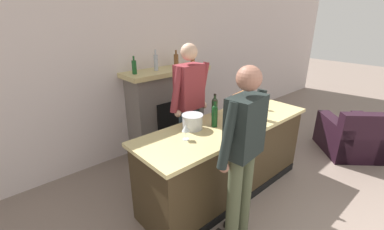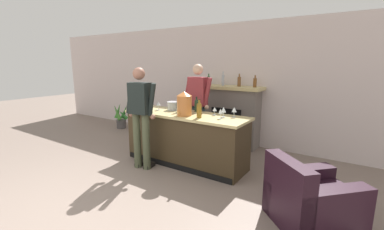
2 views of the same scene
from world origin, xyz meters
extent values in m
cube|color=beige|center=(0.00, 4.12, 1.38)|extent=(12.00, 0.07, 2.75)
cube|color=#392C1A|center=(0.24, 2.37, 0.46)|extent=(2.30, 0.69, 0.91)
cube|color=#CDBA7A|center=(0.24, 2.37, 0.93)|extent=(2.37, 0.76, 0.04)
cube|color=black|center=(0.24, 2.02, 0.05)|extent=(2.25, 0.01, 0.10)
cube|color=slate|center=(0.44, 3.86, 0.65)|extent=(1.29, 0.44, 1.29)
cube|color=black|center=(0.44, 3.63, 0.47)|extent=(0.71, 0.02, 0.83)
cube|color=#CDBA7A|center=(0.44, 3.84, 1.33)|extent=(1.45, 0.52, 0.07)
cylinder|color=#174D21|center=(-0.13, 3.84, 1.46)|extent=(0.07, 0.07, 0.19)
cylinder|color=#174D21|center=(-0.13, 3.84, 1.59)|extent=(0.03, 0.03, 0.06)
cylinder|color=#A3ABB9|center=(0.24, 3.84, 1.48)|extent=(0.06, 0.06, 0.24)
cylinder|color=#A3ABB9|center=(0.24, 3.84, 1.64)|extent=(0.03, 0.03, 0.08)
cylinder|color=brown|center=(0.63, 3.84, 1.47)|extent=(0.08, 0.08, 0.21)
cylinder|color=brown|center=(0.63, 3.84, 1.60)|extent=(0.03, 0.03, 0.07)
cylinder|color=brown|center=(0.99, 3.84, 1.46)|extent=(0.07, 0.07, 0.19)
cylinder|color=brown|center=(0.99, 3.84, 1.58)|extent=(0.03, 0.03, 0.06)
cube|color=black|center=(2.55, 1.69, 0.22)|extent=(1.18, 1.18, 0.44)
cube|color=black|center=(2.30, 1.43, 0.41)|extent=(0.68, 0.67, 0.81)
cube|color=black|center=(2.76, 1.49, 0.29)|extent=(0.77, 0.78, 0.58)
cube|color=black|center=(2.35, 1.89, 0.29)|extent=(0.77, 0.78, 0.58)
cylinder|color=#464C34|center=(-0.18, 1.76, 0.50)|extent=(0.13, 0.13, 1.00)
cube|color=black|center=(-0.19, 1.83, 0.04)|extent=(0.13, 0.25, 0.07)
cylinder|color=#464C34|center=(-0.38, 1.74, 0.50)|extent=(0.13, 0.13, 1.00)
cube|color=black|center=(-0.28, 1.75, 1.27)|extent=(0.38, 0.26, 0.54)
cylinder|color=black|center=(-0.06, 1.80, 1.26)|extent=(0.20, 0.08, 0.57)
sphere|color=#915F4C|center=(-0.06, 1.82, 0.96)|extent=(0.09, 0.09, 0.09)
cylinder|color=black|center=(-0.51, 1.74, 1.26)|extent=(0.20, 0.08, 0.57)
sphere|color=#915F4C|center=(-0.51, 1.76, 0.96)|extent=(0.09, 0.09, 0.09)
sphere|color=#915F4C|center=(-0.28, 1.75, 1.69)|extent=(0.21, 0.21, 0.21)
cylinder|color=#304048|center=(0.03, 2.95, 0.51)|extent=(0.13, 0.13, 1.02)
cube|color=black|center=(0.04, 2.88, 0.04)|extent=(0.11, 0.24, 0.07)
cylinder|color=#304048|center=(0.23, 2.96, 0.51)|extent=(0.13, 0.13, 1.02)
cube|color=black|center=(0.24, 2.89, 0.04)|extent=(0.11, 0.24, 0.07)
cube|color=maroon|center=(0.13, 2.95, 1.30)|extent=(0.37, 0.23, 0.57)
cylinder|color=maroon|center=(-0.09, 2.92, 1.31)|extent=(0.20, 0.08, 0.57)
sphere|color=#D7AA8D|center=(-0.09, 2.90, 1.01)|extent=(0.09, 0.09, 0.09)
cylinder|color=maroon|center=(0.37, 2.94, 1.31)|extent=(0.20, 0.08, 0.57)
sphere|color=#D7AA8D|center=(0.37, 2.92, 1.01)|extent=(0.09, 0.09, 0.09)
sphere|color=#D7AA8D|center=(0.13, 2.95, 1.74)|extent=(0.21, 0.21, 0.21)
cylinder|color=#BE6C34|center=(0.31, 2.23, 1.13)|extent=(0.26, 0.26, 0.35)
cone|color=#BE6C34|center=(0.31, 2.23, 1.34)|extent=(0.27, 0.27, 0.08)
cylinder|color=#B29333|center=(0.31, 2.08, 1.03)|extent=(0.02, 0.04, 0.02)
cylinder|color=silver|center=(-0.18, 2.54, 1.03)|extent=(0.23, 0.23, 0.15)
cylinder|color=silver|center=(-0.18, 2.54, 1.12)|extent=(0.24, 0.24, 0.01)
cylinder|color=brown|center=(0.64, 2.20, 1.07)|extent=(0.08, 0.08, 0.22)
sphere|color=brown|center=(0.64, 2.20, 1.18)|extent=(0.08, 0.08, 0.08)
cylinder|color=brown|center=(0.64, 2.20, 1.22)|extent=(0.03, 0.03, 0.09)
cylinder|color=black|center=(0.64, 2.20, 1.27)|extent=(0.04, 0.04, 0.01)
cylinder|color=#1D3220|center=(0.30, 2.65, 1.06)|extent=(0.08, 0.08, 0.20)
sphere|color=#1D3220|center=(0.30, 2.65, 1.15)|extent=(0.07, 0.07, 0.07)
cylinder|color=#1D3220|center=(0.30, 2.65, 1.19)|extent=(0.03, 0.03, 0.08)
cylinder|color=black|center=(0.30, 2.65, 1.24)|extent=(0.03, 0.03, 0.01)
cylinder|color=#0F3716|center=(0.05, 2.41, 1.07)|extent=(0.07, 0.07, 0.22)
sphere|color=#0F3716|center=(0.05, 2.41, 1.18)|extent=(0.07, 0.07, 0.07)
cylinder|color=#0F3716|center=(0.05, 2.41, 1.22)|extent=(0.03, 0.03, 0.09)
cylinder|color=black|center=(0.05, 2.41, 1.27)|extent=(0.03, 0.03, 0.01)
cylinder|color=silver|center=(1.11, 2.57, 0.96)|extent=(0.07, 0.07, 0.01)
cylinder|color=silver|center=(1.11, 2.57, 1.01)|extent=(0.01, 0.01, 0.09)
cone|color=silver|center=(1.11, 2.57, 1.09)|extent=(0.08, 0.08, 0.08)
cylinder|color=silver|center=(-0.41, 2.38, 0.96)|extent=(0.07, 0.07, 0.01)
cylinder|color=silver|center=(-0.41, 2.38, 1.01)|extent=(0.01, 0.01, 0.09)
cone|color=silver|center=(-0.41, 2.38, 1.09)|extent=(0.08, 0.08, 0.07)
cylinder|color=silver|center=(0.97, 2.34, 0.96)|extent=(0.07, 0.07, 0.01)
cylinder|color=silver|center=(0.97, 2.34, 1.00)|extent=(0.01, 0.01, 0.08)
cone|color=silver|center=(0.97, 2.34, 1.09)|extent=(0.07, 0.07, 0.08)
cylinder|color=silver|center=(0.96, 2.48, 0.96)|extent=(0.08, 0.08, 0.01)
cylinder|color=silver|center=(0.96, 2.48, 1.00)|extent=(0.01, 0.01, 0.08)
cone|color=silver|center=(0.96, 2.48, 1.09)|extent=(0.09, 0.09, 0.09)
cylinder|color=silver|center=(0.75, 2.55, 0.96)|extent=(0.07, 0.07, 0.01)
cylinder|color=silver|center=(0.75, 2.55, 1.00)|extent=(0.01, 0.01, 0.07)
cone|color=silver|center=(0.75, 2.55, 1.07)|extent=(0.08, 0.08, 0.07)
camera|label=1|loc=(-1.94, 0.56, 2.16)|focal=24.00mm
camera|label=2|loc=(2.89, -1.39, 1.87)|focal=24.00mm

